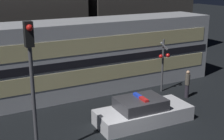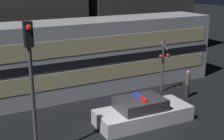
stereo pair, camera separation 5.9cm
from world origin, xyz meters
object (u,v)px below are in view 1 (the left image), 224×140
at_px(police_car, 143,112).
at_px(crossing_signal_near, 163,62).
at_px(pedestrian, 187,84).
at_px(traffic_light_corner, 32,71).
at_px(train, 87,56).

height_order(police_car, crossing_signal_near, crossing_signal_near).
xyz_separation_m(pedestrian, crossing_signal_near, (-0.67, 1.53, 1.08)).
xyz_separation_m(police_car, traffic_light_corner, (-5.50, -0.85, 3.10)).
bearing_deg(crossing_signal_near, train, 147.71).
bearing_deg(pedestrian, police_car, -159.77).
height_order(police_car, traffic_light_corner, traffic_light_corner).
height_order(pedestrian, traffic_light_corner, traffic_light_corner).
height_order(pedestrian, crossing_signal_near, crossing_signal_near).
bearing_deg(crossing_signal_near, pedestrian, -66.29).
bearing_deg(pedestrian, train, 139.03).
bearing_deg(traffic_light_corner, police_car, 8.74).
distance_m(police_car, pedestrian, 4.50).
relative_size(train, police_car, 3.55).
distance_m(police_car, traffic_light_corner, 6.37).
xyz_separation_m(police_car, pedestrian, (4.21, 1.55, 0.34)).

